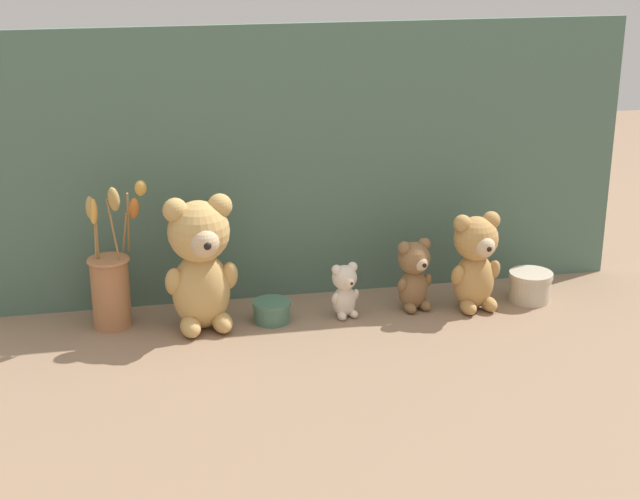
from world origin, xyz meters
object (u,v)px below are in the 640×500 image
object	(u,v)px
teddy_bear_medium	(476,260)
decorative_tin_short	(530,286)
teddy_bear_tiny	(345,289)
teddy_bear_small	(414,273)
teddy_bear_large	(200,261)
flower_vase	(111,282)
decorative_tin_tall	(272,311)

from	to	relation	value
teddy_bear_medium	decorative_tin_short	size ratio (longest dim) A/B	2.26
teddy_bear_medium	teddy_bear_tiny	distance (m)	0.30
teddy_bear_small	teddy_bear_medium	bearing A→B (deg)	-10.08
teddy_bear_large	decorative_tin_short	size ratio (longest dim) A/B	2.97
decorative_tin_short	teddy_bear_small	bearing A→B (deg)	178.84
teddy_bear_large	decorative_tin_short	world-z (taller)	teddy_bear_large
teddy_bear_medium	decorative_tin_short	xyz separation A→B (m)	(0.15, 0.02, -0.08)
teddy_bear_medium	teddy_bear_small	world-z (taller)	teddy_bear_medium
teddy_bear_large	flower_vase	bearing A→B (deg)	165.16
teddy_bear_small	decorative_tin_short	world-z (taller)	teddy_bear_small
teddy_bear_medium	teddy_bear_tiny	size ratio (longest dim) A/B	1.80
teddy_bear_medium	teddy_bear_small	bearing A→B (deg)	169.92
teddy_bear_tiny	flower_vase	xyz separation A→B (m)	(-0.51, 0.05, 0.04)
teddy_bear_small	teddy_bear_tiny	xyz separation A→B (m)	(-0.16, -0.01, -0.02)
teddy_bear_medium	flower_vase	world-z (taller)	flower_vase
teddy_bear_large	decorative_tin_tall	bearing A→B (deg)	2.29
teddy_bear_tiny	decorative_tin_tall	bearing A→B (deg)	177.87
teddy_bear_large	decorative_tin_short	xyz separation A→B (m)	(0.76, 0.01, -0.12)
teddy_bear_medium	decorative_tin_tall	world-z (taller)	teddy_bear_medium
flower_vase	decorative_tin_short	distance (m)	0.95
flower_vase	teddy_bear_medium	bearing A→B (deg)	-4.50
teddy_bear_large	teddy_bear_tiny	size ratio (longest dim) A/B	2.37
teddy_bear_small	flower_vase	distance (m)	0.67
teddy_bear_small	flower_vase	bearing A→B (deg)	176.64
teddy_bear_small	teddy_bear_tiny	distance (m)	0.16
teddy_bear_large	teddy_bear_small	size ratio (longest dim) A/B	1.80
teddy_bear_medium	flower_vase	xyz separation A→B (m)	(-0.80, 0.06, -0.02)
teddy_bear_small	decorative_tin_tall	distance (m)	0.33
teddy_bear_large	flower_vase	xyz separation A→B (m)	(-0.19, 0.05, -0.05)
flower_vase	teddy_bear_large	bearing A→B (deg)	-14.84
teddy_bear_medium	teddy_bear_small	size ratio (longest dim) A/B	1.37
teddy_bear_tiny	decorative_tin_short	size ratio (longest dim) A/B	1.25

